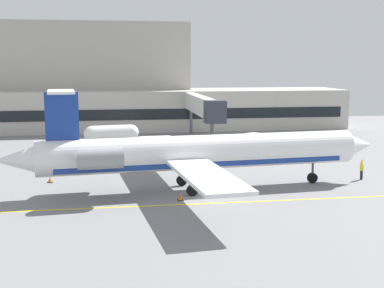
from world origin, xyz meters
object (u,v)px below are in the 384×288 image
baggage_tug (114,156)px  pushback_tractor (255,143)px  belt_loader (317,147)px  marshaller (362,170)px  fuel_tank (112,133)px  regional_jet (196,153)px

baggage_tug → pushback_tractor: baggage_tug is taller
baggage_tug → belt_loader: size_ratio=1.19×
baggage_tug → marshaller: (22.43, -10.04, -0.13)m
baggage_tug → fuel_tank: size_ratio=0.58×
belt_loader → fuel_tank: (-23.73, 12.41, 0.45)m
pushback_tractor → fuel_tank: size_ratio=0.47×
pushback_tractor → belt_loader: size_ratio=0.97×
marshaller → baggage_tug: bearing=155.9°
regional_jet → belt_loader: 22.60m
regional_jet → pushback_tractor: bearing=61.2°
baggage_tug → marshaller: size_ratio=2.26×
pushback_tractor → belt_loader: bearing=-35.8°
fuel_tank → belt_loader: bearing=-27.6°
baggage_tug → pushback_tractor: (17.37, 7.73, -0.13)m
regional_jet → marshaller: regional_jet is taller
baggage_tug → regional_jet: bearing=-60.0°
pushback_tractor → fuel_tank: fuel_tank is taller
belt_loader → marshaller: size_ratio=1.90×
baggage_tug → marshaller: baggage_tug is taller
fuel_tank → marshaller: bearing=-48.7°
regional_jet → fuel_tank: size_ratio=4.50×
pushback_tractor → belt_loader: 7.64m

